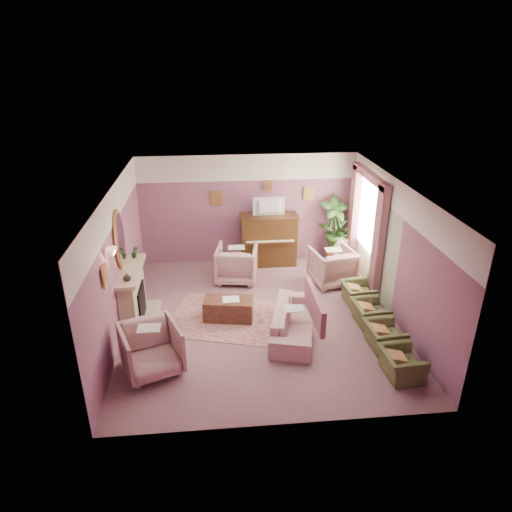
{
  "coord_description": "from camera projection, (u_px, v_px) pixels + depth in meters",
  "views": [
    {
      "loc": [
        -0.88,
        -8.12,
        5.08
      ],
      "look_at": [
        -0.05,
        0.4,
        1.24
      ],
      "focal_mm": 32.0,
      "sensor_mm": 36.0,
      "label": 1
    }
  ],
  "objects": [
    {
      "name": "side_plant_small",
      "position": [
        347.0,
        233.0,
        11.72
      ],
      "size": [
        0.16,
        0.16,
        0.28
      ],
      "primitive_type": "imported",
      "color": "#20481A",
      "rests_on": "side_table"
    },
    {
      "name": "mantel_shelf",
      "position": [
        131.0,
        271.0,
        9.03
      ],
      "size": [
        0.4,
        1.55,
        0.07
      ],
      "primitive_type": "cube",
      "color": "#C1AC89",
      "rests_on": "fireplace_surround"
    },
    {
      "name": "floor",
      "position": [
        260.0,
        318.0,
        9.53
      ],
      "size": [
        5.5,
        6.0,
        0.01
      ],
      "primitive_type": "cube",
      "color": "#815B61",
      "rests_on": "ground"
    },
    {
      "name": "print_back_mid",
      "position": [
        268.0,
        186.0,
        11.45
      ],
      "size": [
        0.22,
        0.03,
        0.26
      ],
      "primitive_type": "cube",
      "color": "tan",
      "rests_on": "wall_back"
    },
    {
      "name": "floral_armchair_front",
      "position": [
        151.0,
        347.0,
        7.77
      ],
      "size": [
        0.93,
        0.93,
        0.97
      ],
      "primitive_type": "imported",
      "color": "tan",
      "rests_on": "floor"
    },
    {
      "name": "mantel_plant",
      "position": [
        135.0,
        252.0,
        9.46
      ],
      "size": [
        0.16,
        0.16,
        0.28
      ],
      "primitive_type": "imported",
      "color": "#20481A",
      "rests_on": "mantel_shelf"
    },
    {
      "name": "piano_top",
      "position": [
        269.0,
        216.0,
        11.47
      ],
      "size": [
        1.45,
        0.65,
        0.04
      ],
      "primitive_type": "cube",
      "color": "#3C2410",
      "rests_on": "piano"
    },
    {
      "name": "olive_chair_c",
      "position": [
        370.0,
        310.0,
        9.2
      ],
      "size": [
        0.52,
        0.74,
        0.64
      ],
      "primitive_type": "imported",
      "color": "#51572F",
      "rests_on": "floor"
    },
    {
      "name": "print_back_left",
      "position": [
        216.0,
        198.0,
        11.45
      ],
      "size": [
        0.3,
        0.03,
        0.38
      ],
      "primitive_type": "cube",
      "color": "tan",
      "rests_on": "wall_back"
    },
    {
      "name": "hearth",
      "position": [
        145.0,
        318.0,
        9.5
      ],
      "size": [
        0.55,
        1.5,
        0.02
      ],
      "primitive_type": "cube",
      "color": "#C1AC89",
      "rests_on": "floor"
    },
    {
      "name": "print_back_right",
      "position": [
        309.0,
        194.0,
        11.63
      ],
      "size": [
        0.26,
        0.03,
        0.34
      ],
      "primitive_type": "cube",
      "color": "tan",
      "rests_on": "wall_back"
    },
    {
      "name": "mirror_frame",
      "position": [
        120.0,
        239.0,
        8.74
      ],
      "size": [
        0.04,
        0.72,
        1.2
      ],
      "primitive_type": "ellipsoid",
      "color": "tan",
      "rests_on": "wall_left"
    },
    {
      "name": "piano_keyshelf",
      "position": [
        270.0,
        243.0,
        11.4
      ],
      "size": [
        1.3,
        0.12,
        0.06
      ],
      "primitive_type": "cube",
      "color": "#3C2410",
      "rests_on": "piano"
    },
    {
      "name": "piano_keys",
      "position": [
        270.0,
        241.0,
        11.38
      ],
      "size": [
        1.2,
        0.08,
        0.02
      ],
      "primitive_type": "cube",
      "color": "white",
      "rests_on": "piano"
    },
    {
      "name": "mantel_vase",
      "position": [
        127.0,
        277.0,
        8.53
      ],
      "size": [
        0.16,
        0.16,
        0.16
      ],
      "primitive_type": "imported",
      "color": "white",
      "rests_on": "mantel_shelf"
    },
    {
      "name": "wall_front",
      "position": [
        284.0,
        346.0,
        6.23
      ],
      "size": [
        5.5,
        0.02,
        2.8
      ],
      "primitive_type": "cube",
      "color": "#694671",
      "rests_on": "floor"
    },
    {
      "name": "sconce_shade",
      "position": [
        112.0,
        252.0,
        7.72
      ],
      "size": [
        0.2,
        0.2,
        0.16
      ],
      "primitive_type": "cone",
      "color": "#F59F88",
      "rests_on": "wall_left"
    },
    {
      "name": "window_blind",
      "position": [
        370.0,
        213.0,
        10.48
      ],
      "size": [
        0.03,
        1.4,
        1.8
      ],
      "primitive_type": "cube",
      "color": "beige",
      "rests_on": "wall_right"
    },
    {
      "name": "fireplace_surround",
      "position": [
        133.0,
        296.0,
        9.26
      ],
      "size": [
        0.3,
        1.4,
        1.1
      ],
      "primitive_type": "cube",
      "color": "#C1AC89",
      "rests_on": "floor"
    },
    {
      "name": "floral_armchair_left",
      "position": [
        237.0,
        262.0,
        10.92
      ],
      "size": [
        0.93,
        0.93,
        0.97
      ],
      "primitive_type": "imported",
      "color": "tan",
      "rests_on": "floor"
    },
    {
      "name": "fireplace_inset",
      "position": [
        138.0,
        302.0,
        9.33
      ],
      "size": [
        0.18,
        0.72,
        0.68
      ],
      "primitive_type": "cube",
      "color": "black",
      "rests_on": "floor"
    },
    {
      "name": "mirror_glass",
      "position": [
        121.0,
        239.0,
        8.74
      ],
      "size": [
        0.01,
        0.6,
        1.06
      ],
      "primitive_type": "ellipsoid",
      "color": "silver",
      "rests_on": "wall_left"
    },
    {
      "name": "wall_left",
      "position": [
        118.0,
        263.0,
        8.72
      ],
      "size": [
        0.02,
        6.0,
        2.8
      ],
      "primitive_type": "cube",
      "color": "#694671",
      "rests_on": "floor"
    },
    {
      "name": "side_plant_big",
      "position": [
        341.0,
        230.0,
        11.79
      ],
      "size": [
        0.3,
        0.3,
        0.34
      ],
      "primitive_type": "imported",
      "color": "#20481A",
      "rests_on": "side_table"
    },
    {
      "name": "table_paper",
      "position": [
        231.0,
        299.0,
        9.33
      ],
      "size": [
        0.35,
        0.28,
        0.01
      ],
      "primitive_type": "cube",
      "color": "white",
      "rests_on": "coffee_table"
    },
    {
      "name": "pelmet",
      "position": [
        370.0,
        176.0,
        10.13
      ],
      "size": [
        0.16,
        2.2,
        0.16
      ],
      "primitive_type": "cube",
      "color": "#8C4F5B",
      "rests_on": "wall_right"
    },
    {
      "name": "television",
      "position": [
        269.0,
        206.0,
        11.31
      ],
      "size": [
        0.8,
        0.12,
        0.48
      ],
      "primitive_type": "imported",
      "color": "black",
      "rests_on": "piano"
    },
    {
      "name": "side_table",
      "position": [
        340.0,
        249.0,
        12.0
      ],
      "size": [
        0.52,
        0.52,
        0.7
      ],
      "primitive_type": "cylinder",
      "color": "beige",
      "rests_on": "floor"
    },
    {
      "name": "stripe_panel",
      "position": [
        372.0,
        242.0,
        10.52
      ],
      "size": [
        0.01,
        3.0,
        2.15
      ],
      "primitive_type": "cube",
      "color": "#ADB492",
      "rests_on": "wall_right"
    },
    {
      "name": "wall_back",
      "position": [
        248.0,
        209.0,
        11.68
      ],
      "size": [
        5.5,
        0.02,
        2.8
      ],
      "primitive_type": "cube",
      "color": "#694671",
      "rests_on": "floor"
    },
    {
      "name": "curtain_left",
      "position": [
        378.0,
        244.0,
        9.8
      ],
      "size": [
        0.16,
        0.34,
        2.6
      ],
      "primitive_type": "cube",
      "color": "#8C4F5B",
      "rests_on": "floor"
    },
    {
      "name": "fire_ember",
      "position": [
        141.0,
        310.0,
        9.41
      ],
      "size": [
        0.06,
        0.54,
        0.1
      ],
      "primitive_type": "cube",
      "color": "#EF521E",
      "rests_on": "floor"
    },
    {
      "name": "palm_plant",
      "position": [
        334.0,
        224.0,
        11.68
      ],
      "size": [
        0.76,
        0.76,
        1.44
      ],
      "primitive_type": "imported",
      "color": "#20481A",
      "rests_on": "palm_pot"
    },
    {
      "name": "olive_chair_a",
      "position": [
        401.0,
        360.0,
        7.71
      ],
      "size": [
        0.52,
        0.74,
        0.64
      ],
      "primitive_type": "imported",
      "color": "#51572F",
      "rests_on": "floor"
    },
    {
      "name": "area_rug",
      "position": [
        232.0,
        318.0,
        9.51
      ],
      "size": [
        2.89,
        2.4,
        0.01
      ],
      "primitive_type": "cube",
      "rotation": [
        0.0,
        0.0,
        -0.27
      ],
      "color": "#A56C66",
      "rests_on": "floor"
    },
    {
      "name": "piano",
      "position": [
        269.0,
        240.0,
        11.74
      ],
      "size": [
        1.4,
        0.6,
        1.3
      ],
      "primitive_type": "cube",
      "color": "#3C2410",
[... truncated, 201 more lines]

